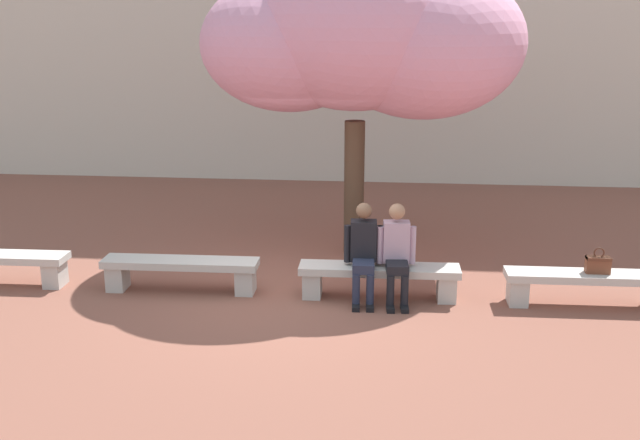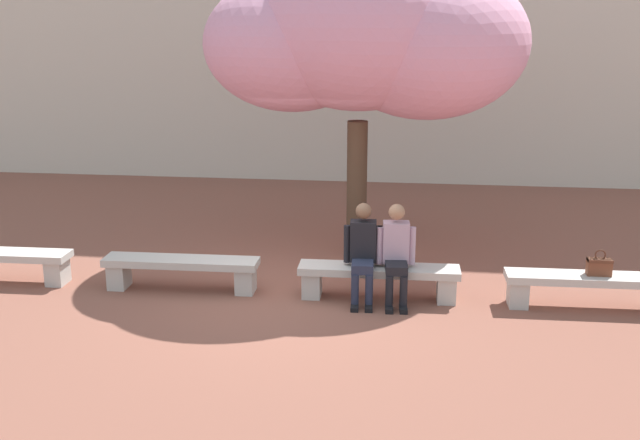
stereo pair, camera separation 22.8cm
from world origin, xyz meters
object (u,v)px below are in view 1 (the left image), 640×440
stone_bench_near_west (181,269)px  stone_bench_center (379,276)px  person_seated_left (363,249)px  handbag (598,263)px  cherry_tree_main (362,37)px  stone_bench_near_east (588,283)px  person_seated_right (397,250)px

stone_bench_near_west → stone_bench_center: 2.69m
person_seated_left → stone_bench_center: bearing=14.3°
stone_bench_center → person_seated_left: size_ratio=1.64×
person_seated_left → stone_bench_near_west: bearing=178.8°
handbag → stone_bench_center: bearing=-179.9°
stone_bench_center → cherry_tree_main: (-0.37, 2.08, 3.01)m
stone_bench_near_west → stone_bench_near_east: (5.37, 0.00, 0.00)m
handbag → cherry_tree_main: size_ratio=0.07×
stone_bench_near_east → cherry_tree_main: bearing=145.8°
stone_bench_center → handbag: 2.79m
cherry_tree_main → handbag: bearing=-33.4°
stone_bench_near_east → person_seated_right: person_seated_right is taller
stone_bench_near_east → person_seated_left: (-2.90, -0.05, 0.39)m
stone_bench_near_east → handbag: bearing=2.6°
stone_bench_near_west → stone_bench_near_east: 5.37m
stone_bench_near_west → handbag: handbag is taller
person_seated_right → cherry_tree_main: 3.43m
stone_bench_center → person_seated_right: 0.45m
person_seated_right → stone_bench_near_west: bearing=178.9°
cherry_tree_main → person_seated_left: bearing=-85.7°
handbag → person_seated_left: bearing=-178.9°
person_seated_left → handbag: (2.99, 0.06, -0.12)m
stone_bench_near_west → person_seated_right: person_seated_right is taller
stone_bench_near_west → cherry_tree_main: size_ratio=0.44×
stone_bench_center → cherry_tree_main: bearing=100.1°
person_seated_left → cherry_tree_main: size_ratio=0.27×
stone_bench_center → handbag: handbag is taller
person_seated_left → person_seated_right: same height
stone_bench_center → cherry_tree_main: cherry_tree_main is taller
person_seated_left → person_seated_right: (0.43, 0.00, 0.00)m
handbag → cherry_tree_main: cherry_tree_main is taller
cherry_tree_main → stone_bench_center: bearing=-79.9°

